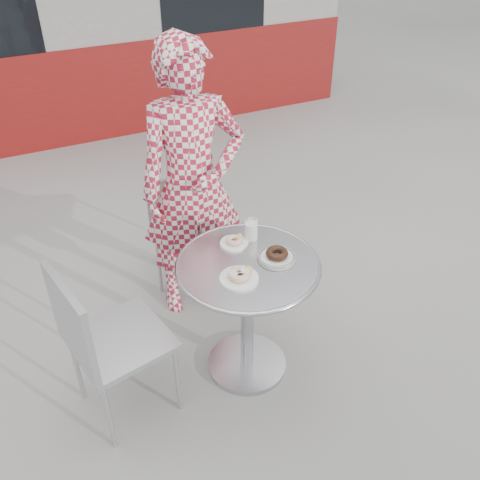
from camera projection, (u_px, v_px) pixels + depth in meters
name	position (u px, v px, depth m)	size (l,w,h in m)	color
ground	(245.00, 361.00, 3.29)	(60.00, 60.00, 0.00)	#9C9994
bistro_table	(248.00, 291.00, 2.92)	(0.78, 0.78, 0.79)	silver
chair_far	(184.00, 244.00, 3.83)	(0.54, 0.55, 0.90)	#B1B4B9
chair_left	(123.00, 367.00, 2.86)	(0.55, 0.55, 0.98)	#B1B4B9
seated_person	(193.00, 186.00, 3.26)	(0.66, 0.43, 1.80)	maroon
plate_far	(235.00, 241.00, 2.95)	(0.16, 0.16, 0.04)	white
plate_near	(240.00, 276.00, 2.70)	(0.20, 0.20, 0.05)	white
plate_checker	(277.00, 256.00, 2.84)	(0.21, 0.21, 0.05)	white
milk_cup	(251.00, 230.00, 2.96)	(0.08, 0.08, 0.12)	white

